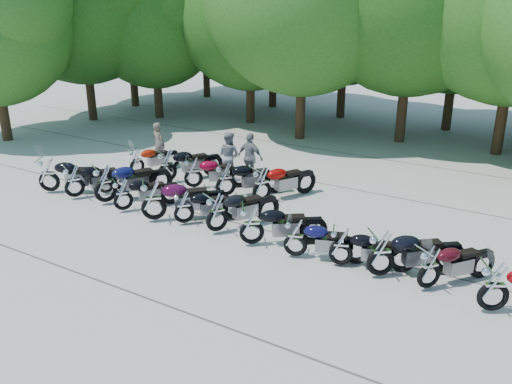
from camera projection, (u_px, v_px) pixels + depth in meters
The scene contains 29 objects.
ground at pixel (226, 248), 14.31m from camera, with size 90.00×90.00×0.00m, color #A7A197.
tree_0 at pixel (128, 9), 30.34m from camera, with size 7.50×7.50×9.21m.
tree_1 at pixel (153, 19), 27.43m from camera, with size 6.97×6.97×8.55m.
tree_2 at pixel (250, 15), 26.29m from camera, with size 7.31×7.31×8.97m.
tree_9 at pixel (204, 7), 33.09m from camera, with size 7.59×7.59×9.32m.
tree_10 at pixel (274, 5), 29.99m from camera, with size 7.78×7.78×9.55m.
tree_11 at pixel (346, 10), 27.40m from camera, with size 7.56×7.56×9.28m.
tree_12 at pixel (461, 7), 24.63m from camera, with size 7.88×7.88×9.67m.
motorcycle_0 at pixel (48, 174), 17.96m from camera, with size 0.75×2.45×1.39m, color black, non-canonical shape.
motorcycle_1 at pixel (74, 180), 17.50m from camera, with size 0.69×2.27×1.28m, color black, non-canonical shape.
motorcycle_2 at pixel (105, 183), 17.02m from camera, with size 0.78×2.56×1.45m, color #0E103E, non-canonical shape.
motorcycle_3 at pixel (123, 194), 16.46m from camera, with size 0.64×2.10×1.19m, color black, non-canonical shape.
motorcycle_4 at pixel (153, 199), 15.68m from camera, with size 0.78×2.55×1.44m, color #3C0827, non-canonical shape.
motorcycle_5 at pixel (184, 206), 15.54m from camera, with size 0.63×2.06×1.17m, color black, non-canonical shape.
motorcycle_6 at pixel (217, 211), 14.96m from camera, with size 0.71×2.32×1.31m, color black, non-canonical shape.
motorcycle_7 at pixel (252, 224), 14.19m from camera, with size 0.70×2.29×1.29m, color black, non-canonical shape.
motorcycle_8 at pixel (296, 237), 13.56m from camera, with size 0.64×2.10×1.19m, color #0D0C36, non-canonical shape.
motorcycle_9 at pixel (341, 246), 13.13m from camera, with size 0.62×2.03×1.15m, color black, non-canonical shape.
motorcycle_10 at pixel (381, 252), 12.58m from camera, with size 0.72×2.37×1.34m, color black, non-canonical shape.
motorcycle_11 at pixel (430, 266), 12.08m from camera, with size 0.65×2.14×1.21m, color #3B080E, non-canonical shape.
motorcycle_12 at pixel (495, 286), 11.18m from camera, with size 0.70×2.31×1.31m, color #8E050A, non-canonical shape.
motorcycle_14 at pixel (137, 160), 19.76m from camera, with size 0.62×2.04×1.15m, color #9A1905, non-canonical shape.
motorcycle_15 at pixel (167, 165), 18.91m from camera, with size 0.74×2.42×1.37m, color black, non-canonical shape.
motorcycle_16 at pixel (193, 171), 18.39m from camera, with size 0.68×2.22×1.25m, color maroon, non-canonical shape.
motorcycle_17 at pixel (226, 178), 17.59m from camera, with size 0.72×2.37×1.34m, color black, non-canonical shape.
motorcycle_18 at pixel (262, 183), 17.14m from camera, with size 0.72×2.38×1.34m, color #950705, non-canonical shape.
rider_0 at pixel (159, 144), 20.79m from camera, with size 0.63×0.41×1.72m, color brown.
rider_1 at pixel (229, 156), 19.27m from camera, with size 0.85×0.67×1.76m, color gray.
rider_2 at pixel (250, 157), 19.05m from camera, with size 1.04×0.43×1.77m, color gray.
Camera 1 is at (7.39, -10.61, 6.35)m, focal length 38.00 mm.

